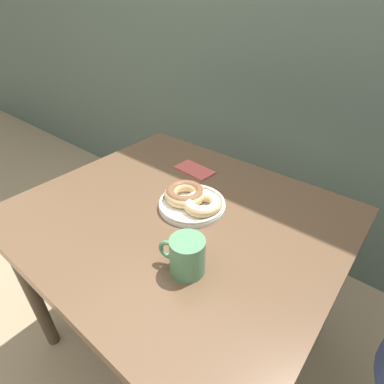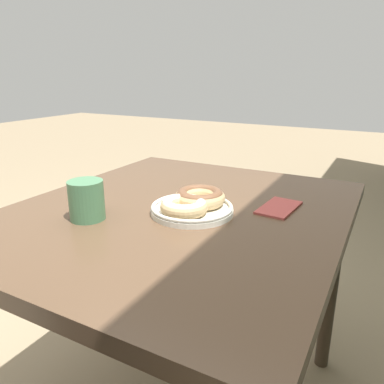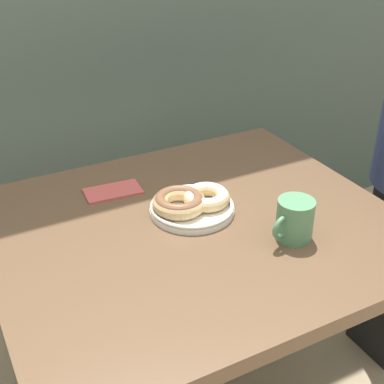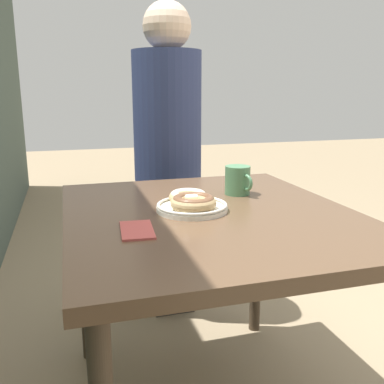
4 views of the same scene
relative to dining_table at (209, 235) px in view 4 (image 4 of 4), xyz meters
The scene contains 5 objects.
dining_table is the anchor object (origin of this frame).
donut_plate 0.12m from the dining_table, 72.25° to the left, with size 0.25×0.22×0.06m.
coffee_mug 0.28m from the dining_table, 42.91° to the right, with size 0.12×0.09×0.10m.
person_figure 0.80m from the dining_table, ahead, with size 0.34×0.32×1.48m.
napkin 0.29m from the dining_table, 117.28° to the left, with size 0.16×0.10×0.01m.
Camera 4 is at (-1.21, 0.65, 1.10)m, focal length 40.00 mm.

